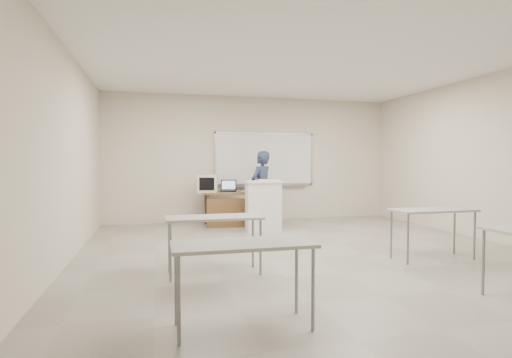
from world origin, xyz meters
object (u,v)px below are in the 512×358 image
object	(u,v)px
keyboard	(269,180)
crt_monitor	(208,183)
laptop	(228,189)
podium	(263,205)
presenter	(261,189)
mouse	(244,192)
whiteboard	(265,160)
instructor_desk	(234,202)

from	to	relation	value
keyboard	crt_monitor	bearing A→B (deg)	154.20
laptop	keyboard	distance (m)	1.16
laptop	podium	bearing A→B (deg)	-46.11
crt_monitor	laptop	distance (m)	0.47
crt_monitor	presenter	xyz separation A→B (m)	(1.13, -0.36, -0.11)
mouse	presenter	size ratio (longest dim) A/B	0.06
whiteboard	instructor_desk	distance (m)	1.53
instructor_desk	crt_monitor	distance (m)	0.73
crt_monitor	presenter	distance (m)	1.19
whiteboard	laptop	world-z (taller)	whiteboard
instructor_desk	laptop	xyz separation A→B (m)	(-0.10, 0.27, 0.29)
crt_monitor	mouse	bearing A→B (deg)	-9.60
whiteboard	podium	bearing A→B (deg)	-106.81
whiteboard	laptop	size ratio (longest dim) A/B	6.90
crt_monitor	presenter	world-z (taller)	presenter
crt_monitor	keyboard	world-z (taller)	crt_monitor
instructor_desk	laptop	size ratio (longest dim) A/B	3.64
podium	crt_monitor	world-z (taller)	crt_monitor
keyboard	mouse	bearing A→B (deg)	138.96
podium	mouse	size ratio (longest dim) A/B	9.86
instructor_desk	presenter	xyz separation A→B (m)	(0.58, -0.12, 0.31)
whiteboard	mouse	size ratio (longest dim) A/B	23.79
whiteboard	presenter	world-z (taller)	whiteboard
crt_monitor	laptop	bearing A→B (deg)	17.99
instructor_desk	podium	world-z (taller)	podium
instructor_desk	mouse	world-z (taller)	mouse
presenter	mouse	bearing A→B (deg)	-43.57
whiteboard	instructor_desk	bearing A→B (deg)	-139.59
whiteboard	laptop	xyz separation A→B (m)	(-1.01, -0.51, -0.67)
mouse	presenter	bearing A→B (deg)	9.71
instructor_desk	mouse	bearing A→B (deg)	-21.63
instructor_desk	podium	distance (m)	0.83
crt_monitor	mouse	distance (m)	0.84
podium	keyboard	xyz separation A→B (m)	(0.15, 0.08, 0.52)
laptop	crt_monitor	bearing A→B (deg)	-162.72
presenter	laptop	bearing A→B (deg)	-68.70
mouse	crt_monitor	bearing A→B (deg)	170.78
instructor_desk	mouse	xyz separation A→B (m)	(0.20, -0.09, 0.25)
crt_monitor	presenter	size ratio (longest dim) A/B	0.29
laptop	mouse	distance (m)	0.47
laptop	presenter	size ratio (longest dim) A/B	0.22
podium	instructor_desk	bearing A→B (deg)	129.10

